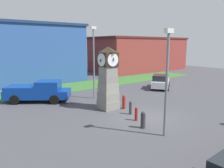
# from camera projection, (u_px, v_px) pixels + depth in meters

# --- Properties ---
(ground_plane) EXTENTS (70.36, 70.36, 0.00)m
(ground_plane) POSITION_uv_depth(u_px,v_px,m) (144.00, 117.00, 15.14)
(ground_plane) COLOR #424247
(clock_tower) EXTENTS (1.50, 1.48, 4.83)m
(clock_tower) POSITION_uv_depth(u_px,v_px,m) (108.00, 79.00, 16.74)
(clock_tower) COLOR slate
(clock_tower) RESTS_ON ground_plane
(bollard_near_tower) EXTENTS (0.26, 0.26, 1.10)m
(bollard_near_tower) POSITION_uv_depth(u_px,v_px,m) (124.00, 102.00, 17.07)
(bollard_near_tower) COLOR maroon
(bollard_near_tower) RESTS_ON ground_plane
(bollard_mid_row) EXTENTS (0.21, 0.21, 0.99)m
(bollard_mid_row) POSITION_uv_depth(u_px,v_px,m) (131.00, 107.00, 15.70)
(bollard_mid_row) COLOR #333338
(bollard_mid_row) RESTS_ON ground_plane
(bollard_far_row) EXTENTS (0.20, 0.20, 0.93)m
(bollard_far_row) POSITION_uv_depth(u_px,v_px,m) (136.00, 114.00, 14.42)
(bollard_far_row) COLOR maroon
(bollard_far_row) RESTS_ON ground_plane
(bollard_end_row) EXTENTS (0.29, 0.29, 1.05)m
(bollard_end_row) POSITION_uv_depth(u_px,v_px,m) (143.00, 120.00, 13.11)
(bollard_end_row) COLOR #333338
(bollard_end_row) RESTS_ON ground_plane
(car_silver_hatch) EXTENTS (4.27, 3.84, 1.60)m
(car_silver_hatch) POSITION_uv_depth(u_px,v_px,m) (161.00, 81.00, 24.85)
(car_silver_hatch) COLOR silver
(car_silver_hatch) RESTS_ON ground_plane
(pickup_truck) EXTENTS (5.63, 4.83, 1.85)m
(pickup_truck) POSITION_uv_depth(u_px,v_px,m) (38.00, 91.00, 19.12)
(pickup_truck) COLOR navy
(pickup_truck) RESTS_ON ground_plane
(street_lamp_near_road) EXTENTS (0.50, 0.24, 6.54)m
(street_lamp_near_road) POSITION_uv_depth(u_px,v_px,m) (94.00, 58.00, 19.77)
(street_lamp_near_road) COLOR slate
(street_lamp_near_road) RESTS_ON ground_plane
(street_lamp_far_side) EXTENTS (0.50, 0.24, 5.79)m
(street_lamp_far_side) POSITION_uv_depth(u_px,v_px,m) (167.00, 75.00, 11.48)
(street_lamp_far_side) COLOR slate
(street_lamp_far_side) RESTS_ON ground_plane
(warehouse_blue_far) EXTENTS (17.93, 12.44, 7.63)m
(warehouse_blue_far) POSITION_uv_depth(u_px,v_px,m) (10.00, 53.00, 29.21)
(warehouse_blue_far) COLOR #2D5193
(warehouse_blue_far) RESTS_ON ground_plane
(storefront_low_left) EXTENTS (19.12, 9.05, 6.26)m
(storefront_low_left) POSITION_uv_depth(u_px,v_px,m) (139.00, 54.00, 42.15)
(storefront_low_left) COLOR maroon
(storefront_low_left) RESTS_ON ground_plane
(grass_verge_far) EXTENTS (42.22, 5.19, 0.04)m
(grass_verge_far) POSITION_uv_depth(u_px,v_px,m) (61.00, 88.00, 25.01)
(grass_verge_far) COLOR #386B2D
(grass_verge_far) RESTS_ON ground_plane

